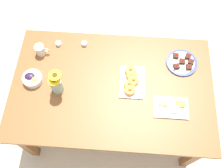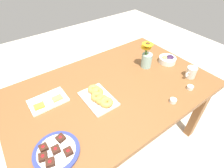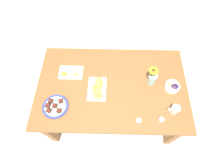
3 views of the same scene
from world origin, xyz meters
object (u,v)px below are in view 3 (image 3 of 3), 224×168
Objects in this scene: coffee_mug at (175,109)px; croissant_platter at (98,88)px; flower_vase at (152,78)px; jam_cup_honey at (139,121)px; dessert_plate at (55,106)px; cheese_platter at (71,73)px; grape_bowl at (172,87)px; dining_table at (112,89)px; jam_cup_berry at (162,120)px.

croissant_platter is (0.76, -0.22, -0.02)m from coffee_mug.
croissant_platter is at bearing 10.30° from flower_vase.
coffee_mug reaches higher than croissant_platter.
dessert_plate reaches higher than jam_cup_honey.
croissant_platter reaches higher than cheese_platter.
grape_bowl is at bearing 162.60° from flower_vase.
grape_bowl reaches higher than jam_cup_honey.
dessert_plate is (0.56, 0.25, 0.10)m from dining_table.
grape_bowl is 0.52m from jam_cup_honey.
grape_bowl is at bearing 179.07° from dining_table.
flower_vase is (-0.42, -0.06, 0.17)m from dining_table.
croissant_platter is at bearing -16.37° from coffee_mug.
jam_cup_honey is at bearing 45.06° from grape_bowl.
dining_table is 6.25× the size of dessert_plate.
jam_cup_berry is 0.19× the size of dessert_plate.
cheese_platter is at bearing -36.12° from jam_cup_honey.
jam_cup_berry is at bearing 36.01° from coffee_mug.
coffee_mug reaches higher than jam_cup_berry.
jam_cup_honey is at bearing 171.21° from dessert_plate.
flower_vase is (0.20, -0.33, 0.04)m from coffee_mug.
cheese_platter reaches higher than jam_cup_berry.
dining_table is at bearing -0.93° from grape_bowl.
croissant_platter is (0.15, 0.05, 0.11)m from dining_table.
grape_bowl is at bearing -93.99° from coffee_mug.
flower_vase is at bearing -172.21° from dining_table.
dining_table is at bearing 162.02° from cheese_platter.
coffee_mug is 2.43× the size of jam_cup_honey.
coffee_mug is 0.48× the size of flower_vase.
coffee_mug is (-0.61, 0.27, 0.13)m from dining_table.
dessert_plate is at bearing -8.79° from jam_cup_honey.
coffee_mug reaches higher than cheese_platter.
cheese_platter is (0.46, -0.15, 0.10)m from dining_table.
dining_table is 33.33× the size of jam_cup_berry.
jam_cup_honey is 0.19× the size of dessert_plate.
coffee_mug is 0.37m from jam_cup_honey.
dessert_plate is (0.10, 0.40, 0.00)m from cheese_platter.
flower_vase is (-0.15, -0.44, 0.07)m from jam_cup_honey.
cheese_platter reaches higher than jam_cup_honey.
jam_cup_honey is at bearing 141.16° from croissant_platter.
dessert_plate is (1.04, -0.11, -0.00)m from jam_cup_berry.
jam_cup_berry is (0.13, 0.09, -0.03)m from coffee_mug.
dessert_plate reaches higher than croissant_platter.
grape_bowl is 0.59× the size of cheese_platter.
croissant_platter is 0.71m from jam_cup_berry.
grape_bowl is 0.78m from croissant_platter.
cheese_platter is (1.09, -0.16, -0.02)m from grape_bowl.
dessert_plate is at bearing -6.19° from jam_cup_berry.
flower_vase reaches higher than dining_table.
grape_bowl is 0.60× the size of dessert_plate.
croissant_platter is 1.20× the size of flower_vase.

